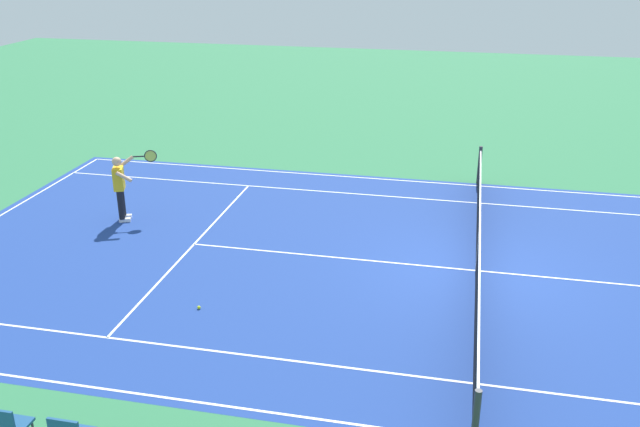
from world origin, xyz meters
The scene contains 7 objects.
ground_plane centered at (0.00, 0.00, 0.00)m, with size 60.00×60.00×0.00m, color #2D7247.
court_slab centered at (0.00, 0.00, 0.00)m, with size 24.20×11.40×0.00m, color navy.
court_line_markings centered at (0.00, 0.00, 0.00)m, with size 23.85×11.05×0.01m.
tennis_net centered at (0.00, 0.00, 0.49)m, with size 0.10×11.70×1.08m.
tennis_player_near centered at (8.67, -1.03, 0.93)m, with size 0.94×0.91×1.70m.
tennis_ball centered at (5.18, 2.80, 0.03)m, with size 0.07×0.07×0.07m, color #CCE01E.
spectator_chair_6 centered at (6.17, 7.18, 0.52)m, with size 0.44×0.44×0.88m.
Camera 1 is at (0.42, 13.72, 6.69)m, focal length 39.07 mm.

